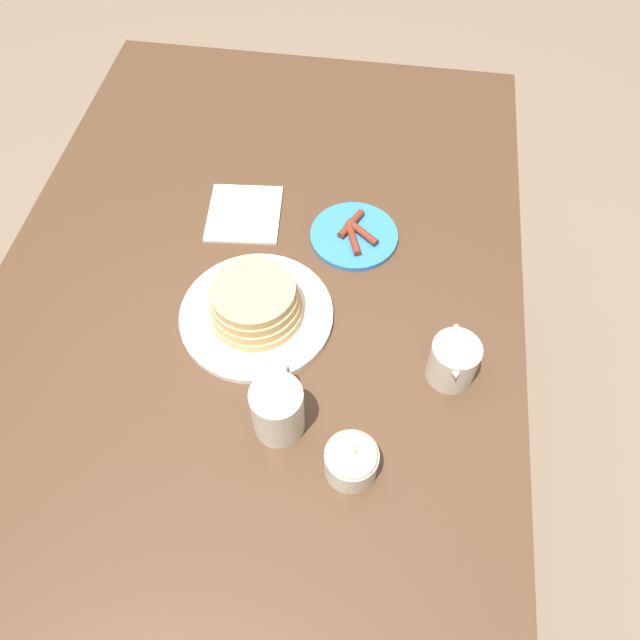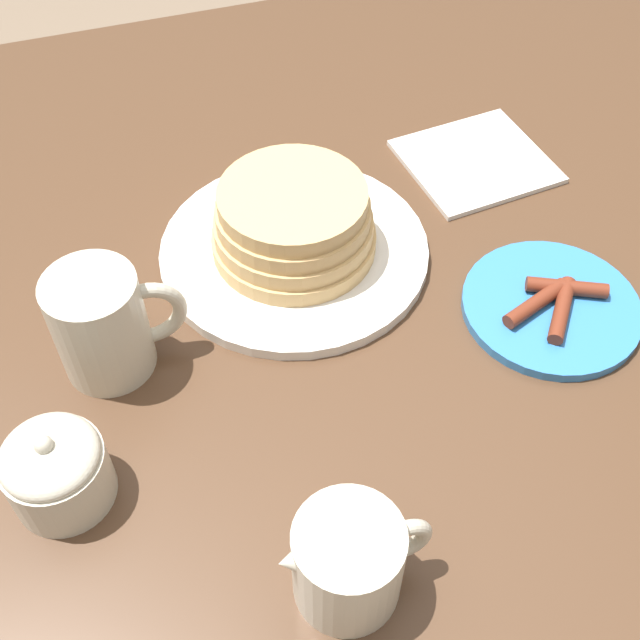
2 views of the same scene
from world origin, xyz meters
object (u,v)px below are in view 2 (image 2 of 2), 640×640
coffee_mug (104,323)px  sugar_bowl (56,469)px  side_plate_bacon (551,306)px  napkin (476,161)px  pancake_plate (296,231)px  creamer_pitcher (347,561)px

coffee_mug → sugar_bowl: size_ratio=1.44×
side_plate_bacon → napkin: bearing=83.0°
coffee_mug → pancake_plate: bearing=21.6°
coffee_mug → napkin: bearing=19.4°
sugar_bowl → creamer_pitcher: bearing=-37.3°
creamer_pitcher → coffee_mug: bearing=116.1°
pancake_plate → creamer_pitcher: size_ratio=2.31×
pancake_plate → sugar_bowl: pancake_plate is taller
coffee_mug → sugar_bowl: (-0.06, -0.12, -0.02)m
sugar_bowl → napkin: 0.54m
napkin → creamer_pitcher: bearing=-126.2°
napkin → side_plate_bacon: bearing=-97.0°
side_plate_bacon → coffee_mug: 0.40m
pancake_plate → creamer_pitcher: (-0.07, -0.33, 0.01)m
creamer_pitcher → sugar_bowl: size_ratio=1.45×
pancake_plate → napkin: size_ratio=1.63×
creamer_pitcher → napkin: (0.29, 0.40, -0.04)m
coffee_mug → side_plate_bacon: bearing=-9.9°
side_plate_bacon → napkin: 0.22m
creamer_pitcher → sugar_bowl: bearing=142.7°
pancake_plate → side_plate_bacon: bearing=-35.5°
creamer_pitcher → side_plate_bacon: bearing=34.8°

